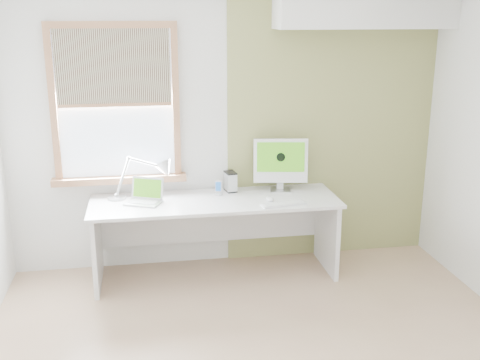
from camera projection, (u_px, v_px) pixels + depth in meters
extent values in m
cube|color=tan|center=(265.00, 359.00, 4.03)|extent=(4.00, 3.50, 0.02)
cube|color=silver|center=(227.00, 128.00, 5.33)|extent=(4.00, 0.02, 2.60)
cube|color=silver|center=(375.00, 319.00, 2.00)|extent=(4.00, 0.02, 2.60)
cube|color=#8D9456|center=(331.00, 125.00, 5.47)|extent=(2.00, 0.02, 2.60)
cube|color=white|center=(365.00, 4.00, 5.04)|extent=(1.60, 0.40, 0.42)
cube|color=#A06946|center=(53.00, 106.00, 4.98)|extent=(0.06, 0.06, 1.42)
cube|color=#A06946|center=(176.00, 103.00, 5.15)|extent=(0.06, 0.06, 1.42)
cube|color=#A06946|center=(111.00, 25.00, 4.88)|extent=(1.00, 0.06, 0.06)
cube|color=#A06946|center=(120.00, 179.00, 5.24)|extent=(1.20, 0.14, 0.06)
cube|color=#D1E2F9|center=(116.00, 104.00, 5.08)|extent=(1.00, 0.01, 1.30)
cube|color=beige|center=(113.00, 67.00, 4.95)|extent=(0.98, 0.02, 0.65)
cube|color=#A06946|center=(115.00, 105.00, 5.04)|extent=(0.98, 0.03, 0.03)
cube|color=white|center=(215.00, 201.00, 5.11)|extent=(2.20, 0.70, 0.03)
cube|color=white|center=(97.00, 247.00, 5.04)|extent=(0.04, 0.64, 0.70)
cube|color=white|center=(327.00, 233.00, 5.38)|extent=(0.04, 0.64, 0.70)
cube|color=white|center=(211.00, 217.00, 5.49)|extent=(2.08, 0.02, 0.48)
cylinder|color=silver|center=(117.00, 198.00, 5.13)|extent=(0.20, 0.20, 0.02)
sphere|color=silver|center=(117.00, 196.00, 5.13)|extent=(0.06, 0.06, 0.05)
cylinder|color=silver|center=(123.00, 177.00, 5.11)|extent=(0.15, 0.07, 0.34)
sphere|color=silver|center=(129.00, 158.00, 5.10)|extent=(0.05, 0.05, 0.04)
cylinder|color=silver|center=(146.00, 163.00, 5.17)|extent=(0.30, 0.08, 0.13)
sphere|color=silver|center=(162.00, 167.00, 5.23)|extent=(0.05, 0.05, 0.04)
cone|color=silver|center=(165.00, 170.00, 5.25)|extent=(0.27, 0.27, 0.20)
cube|color=silver|center=(143.00, 203.00, 5.01)|extent=(0.35, 0.31, 0.02)
cube|color=#B2B5B7|center=(143.00, 202.00, 5.00)|extent=(0.28, 0.22, 0.00)
cube|color=silver|center=(148.00, 188.00, 5.07)|extent=(0.29, 0.18, 0.19)
cube|color=#397B13|center=(147.00, 188.00, 5.07)|extent=(0.25, 0.15, 0.16)
cylinder|color=silver|center=(218.00, 194.00, 5.25)|extent=(0.09, 0.09, 0.02)
cube|color=silver|center=(218.00, 186.00, 5.23)|extent=(0.06, 0.02, 0.12)
cube|color=#194C99|center=(218.00, 187.00, 5.22)|extent=(0.05, 0.01, 0.09)
cube|color=silver|center=(230.00, 182.00, 5.33)|extent=(0.11, 0.15, 0.18)
cube|color=black|center=(230.00, 173.00, 5.31)|extent=(0.11, 0.16, 0.01)
cube|color=black|center=(230.00, 190.00, 5.36)|extent=(0.11, 0.16, 0.01)
cube|color=silver|center=(280.00, 190.00, 5.37)|extent=(0.21, 0.19, 0.01)
cube|color=silver|center=(280.00, 180.00, 5.37)|extent=(0.06, 0.03, 0.16)
cube|color=white|center=(281.00, 161.00, 5.31)|extent=(0.51, 0.17, 0.41)
cube|color=#397B13|center=(281.00, 157.00, 5.27)|extent=(0.44, 0.10, 0.27)
cylinder|color=black|center=(281.00, 157.00, 5.27)|extent=(0.08, 0.02, 0.08)
cube|color=white|center=(284.00, 204.00, 4.97)|extent=(0.41, 0.18, 0.01)
cube|color=white|center=(284.00, 203.00, 4.97)|extent=(0.38, 0.14, 0.00)
ellipsoid|color=white|center=(270.00, 199.00, 5.08)|extent=(0.08, 0.11, 0.03)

